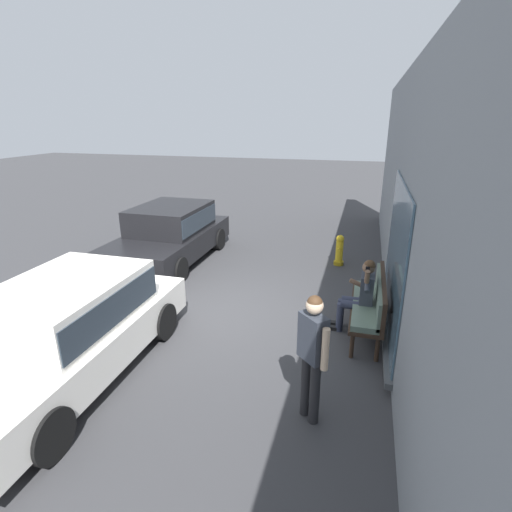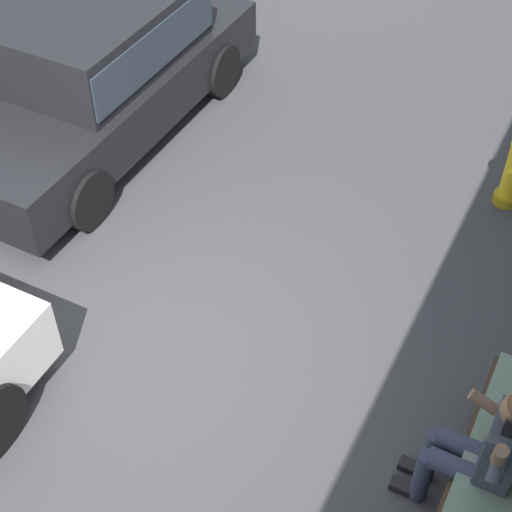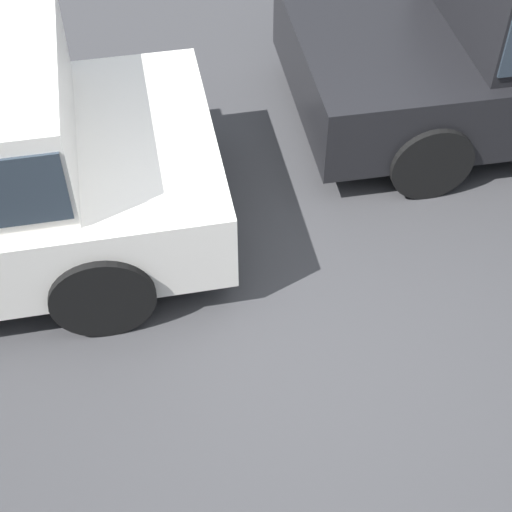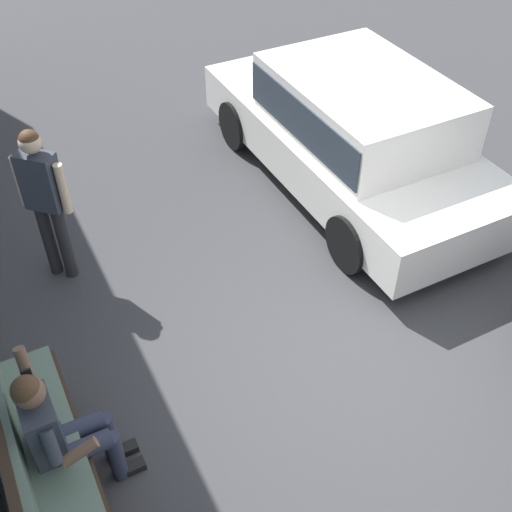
# 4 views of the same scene
# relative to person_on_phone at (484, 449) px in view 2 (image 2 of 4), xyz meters

# --- Properties ---
(ground_plane) EXTENTS (60.00, 60.00, 0.00)m
(ground_plane) POSITION_rel_person_on_phone_xyz_m (0.02, -2.67, -0.73)
(ground_plane) COLOR #38383A
(person_on_phone) EXTENTS (0.73, 0.74, 1.37)m
(person_on_phone) POSITION_rel_person_on_phone_xyz_m (0.00, 0.00, 0.00)
(person_on_phone) COLOR #2D3347
(person_on_phone) RESTS_ON ground_plane
(parked_car_near) EXTENTS (4.15, 2.01, 1.47)m
(parked_car_near) POSITION_rel_person_on_phone_xyz_m (-2.57, -4.98, 0.06)
(parked_car_near) COLOR black
(parked_car_near) RESTS_ON ground_plane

